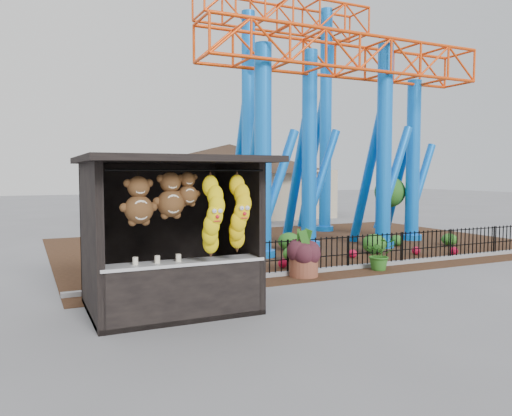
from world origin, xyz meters
name	(u,v)px	position (x,y,z in m)	size (l,w,h in m)	color
ground	(323,305)	(0.00, 0.00, 0.00)	(120.00, 120.00, 0.00)	slate
mulch_bed	(298,245)	(4.00, 8.00, 0.01)	(18.00, 12.00, 0.02)	#331E11
curb	(381,264)	(4.00, 3.00, 0.06)	(18.00, 0.18, 0.12)	gray
prize_booth	(173,236)	(-3.00, 0.88, 1.54)	(3.50, 3.40, 3.12)	black
picket_fence	(405,248)	(4.90, 3.00, 0.50)	(12.20, 0.06, 1.00)	black
roller_coaster	(321,81)	(5.12, 8.23, 6.44)	(11.00, 6.37, 10.82)	#0E73EF
terracotta_planter	(304,266)	(1.12, 2.70, 0.28)	(0.78, 0.78, 0.56)	brown
planter_foliage	(304,244)	(1.12, 2.70, 0.88)	(0.70, 0.70, 0.64)	#38161E
potted_plant	(380,254)	(3.57, 2.55, 0.47)	(0.85, 0.73, 0.94)	#1C611C
landscaping	(352,244)	(4.78, 5.57, 0.30)	(8.40, 3.90, 0.67)	#275F1C
pavilion	(230,169)	(6.00, 20.00, 3.07)	(15.00, 15.00, 4.80)	#BFAD8C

